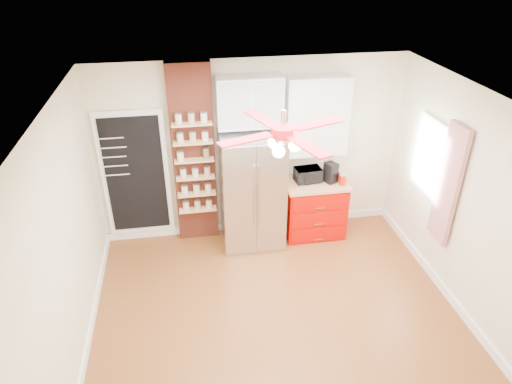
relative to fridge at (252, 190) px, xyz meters
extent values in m
plane|color=brown|center=(0.05, -1.63, -0.88)|extent=(4.50, 4.50, 0.00)
plane|color=white|center=(0.05, -1.63, 1.83)|extent=(4.50, 4.50, 0.00)
cube|color=#EFE8C0|center=(0.05, 0.37, 0.48)|extent=(4.50, 0.02, 2.70)
cube|color=#EFE8C0|center=(0.05, -3.63, 0.48)|extent=(4.50, 0.02, 2.70)
cube|color=#EFE8C0|center=(-2.20, -1.63, 0.48)|extent=(0.02, 4.00, 2.70)
cube|color=#EFE8C0|center=(2.30, -1.63, 0.48)|extent=(0.02, 4.00, 2.70)
cube|color=white|center=(-1.65, 0.34, 0.23)|extent=(0.95, 0.04, 1.95)
cube|color=black|center=(-1.65, 0.32, 0.23)|extent=(0.82, 0.02, 1.78)
cube|color=brown|center=(-0.80, 0.29, 0.48)|extent=(0.60, 0.16, 2.70)
cube|color=silver|center=(0.00, 0.00, 0.00)|extent=(0.90, 0.70, 1.75)
cube|color=white|center=(0.00, 0.20, 1.27)|extent=(0.90, 0.35, 0.70)
cube|color=#C00600|center=(0.97, 0.05, -0.45)|extent=(0.90, 0.60, 0.86)
cube|color=tan|center=(0.97, 0.05, 0.01)|extent=(0.94, 0.64, 0.04)
cube|color=white|center=(0.97, 0.22, 1.00)|extent=(0.90, 0.30, 1.15)
cube|color=white|center=(2.28, -0.73, 0.68)|extent=(0.04, 0.75, 1.05)
cube|color=#A91619|center=(2.23, -1.28, 0.57)|extent=(0.06, 0.40, 1.55)
cylinder|color=silver|center=(0.05, -1.63, 1.68)|extent=(0.05, 0.05, 0.20)
cylinder|color=#B20A18|center=(0.05, -1.63, 1.56)|extent=(0.24, 0.24, 0.10)
sphere|color=white|center=(0.05, -1.63, 1.40)|extent=(0.13, 0.13, 0.13)
imported|color=black|center=(0.86, 0.10, 0.13)|extent=(0.41, 0.30, 0.21)
cube|color=black|center=(1.18, 0.02, 0.18)|extent=(0.21, 0.23, 0.31)
cylinder|color=#A52209|center=(1.34, -0.09, 0.10)|extent=(0.14, 0.14, 0.15)
cylinder|color=#B90A0C|center=(1.34, 0.02, 0.10)|extent=(0.14, 0.14, 0.16)
cylinder|color=beige|center=(-0.99, 0.14, 0.56)|extent=(0.11, 0.11, 0.13)
cylinder|color=olive|center=(-0.63, 0.16, 0.57)|extent=(0.11, 0.11, 0.14)
camera|label=1|loc=(-0.92, -5.72, 3.23)|focal=32.00mm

